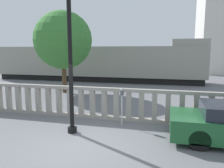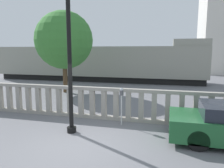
{
  "view_description": "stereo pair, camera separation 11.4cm",
  "coord_description": "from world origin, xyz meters",
  "views": [
    {
      "loc": [
        2.56,
        -5.95,
        2.98
      ],
      "look_at": [
        0.1,
        3.93,
        1.41
      ],
      "focal_mm": 35.0,
      "sensor_mm": 36.0,
      "label": 1
    },
    {
      "loc": [
        2.67,
        -5.92,
        2.98
      ],
      "look_at": [
        0.1,
        3.93,
        1.41
      ],
      "focal_mm": 35.0,
      "sensor_mm": 36.0,
      "label": 2
    }
  ],
  "objects": [
    {
      "name": "parking_meter",
      "position": [
        0.9,
        2.35,
        1.21
      ],
      "size": [
        0.16,
        0.16,
        1.52
      ],
      "color": "silver",
      "rests_on": "ground"
    },
    {
      "name": "lamppost",
      "position": [
        -0.7,
        1.12,
        3.16
      ],
      "size": [
        0.37,
        0.37,
        5.69
      ],
      "color": "black",
      "rests_on": "ground"
    },
    {
      "name": "train_far",
      "position": [
        -2.35,
        28.07,
        1.84
      ],
      "size": [
        22.94,
        2.92,
        4.09
      ],
      "color": "black",
      "rests_on": "ground"
    },
    {
      "name": "ground_plane",
      "position": [
        0.0,
        0.0,
        0.0
      ],
      "size": [
        160.0,
        160.0,
        0.0
      ],
      "primitive_type": "plane",
      "color": "slate"
    },
    {
      "name": "balustrade",
      "position": [
        0.0,
        2.93,
        0.7
      ],
      "size": [
        16.93,
        0.24,
        1.4
      ],
      "color": "gray",
      "rests_on": "ground"
    },
    {
      "name": "tree_left",
      "position": [
        -4.46,
        8.17,
        3.68
      ],
      "size": [
        4.02,
        4.02,
        5.69
      ],
      "color": "#4C3823",
      "rests_on": "ground"
    },
    {
      "name": "train_near",
      "position": [
        -4.03,
        14.49,
        1.76
      ],
      "size": [
        20.43,
        2.73,
        3.93
      ],
      "color": "black",
      "rests_on": "ground"
    }
  ]
}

